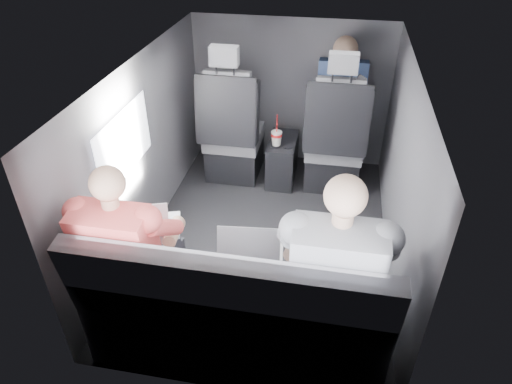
% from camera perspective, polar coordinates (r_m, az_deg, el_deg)
% --- Properties ---
extents(floor, '(2.60, 2.60, 0.00)m').
position_cam_1_polar(floor, '(3.55, 1.29, -5.76)').
color(floor, black).
rests_on(floor, ground).
extents(ceiling, '(2.60, 2.60, 0.00)m').
position_cam_1_polar(ceiling, '(2.88, 1.64, 15.33)').
color(ceiling, '#B2B2AD').
rests_on(ceiling, panel_back).
extents(panel_left, '(0.02, 2.60, 1.35)m').
position_cam_1_polar(panel_left, '(3.40, -13.75, 4.96)').
color(panel_left, '#56565B').
rests_on(panel_left, floor).
extents(panel_right, '(0.02, 2.60, 1.35)m').
position_cam_1_polar(panel_right, '(3.17, 17.71, 2.01)').
color(panel_right, '#56565B').
rests_on(panel_right, floor).
extents(panel_front, '(1.80, 0.02, 1.35)m').
position_cam_1_polar(panel_front, '(4.33, 4.28, 12.26)').
color(panel_front, '#56565B').
rests_on(panel_front, floor).
extents(panel_back, '(1.80, 0.02, 1.35)m').
position_cam_1_polar(panel_back, '(2.16, -4.26, -13.71)').
color(panel_back, '#56565B').
rests_on(panel_back, floor).
extents(side_window, '(0.02, 0.75, 0.42)m').
position_cam_1_polar(side_window, '(3.05, -16.06, 5.89)').
color(side_window, white).
rests_on(side_window, panel_left).
extents(seatbelt, '(0.35, 0.11, 0.59)m').
position_cam_1_polar(seatbelt, '(3.68, 10.23, 9.86)').
color(seatbelt, black).
rests_on(seatbelt, front_seat_right).
extents(front_seat_left, '(0.52, 0.58, 1.26)m').
position_cam_1_polar(front_seat_left, '(4.10, -2.97, 6.78)').
color(front_seat_left, black).
rests_on(front_seat_left, floor).
extents(front_seat_right, '(0.52, 0.58, 1.26)m').
position_cam_1_polar(front_seat_right, '(4.00, 9.74, 5.62)').
color(front_seat_right, black).
rests_on(front_seat_right, floor).
extents(center_console, '(0.24, 0.48, 0.41)m').
position_cam_1_polar(center_console, '(4.16, 3.31, 4.06)').
color(center_console, black).
rests_on(center_console, floor).
extents(rear_bench, '(1.60, 0.57, 0.92)m').
position_cam_1_polar(rear_bench, '(2.59, -2.59, -15.35)').
color(rear_bench, slate).
rests_on(rear_bench, floor).
extents(soda_cup, '(0.10, 0.10, 0.29)m').
position_cam_1_polar(soda_cup, '(3.93, 2.58, 6.76)').
color(soda_cup, white).
rests_on(soda_cup, center_console).
extents(laptop_white, '(0.40, 0.41, 0.25)m').
position_cam_1_polar(laptop_white, '(2.72, -13.51, -4.20)').
color(laptop_white, white).
rests_on(laptop_white, passenger_rear_left).
extents(laptop_silver, '(0.35, 0.33, 0.24)m').
position_cam_1_polar(laptop_silver, '(2.51, -0.51, -6.86)').
color(laptop_silver, '#AEADB2').
rests_on(laptop_silver, rear_bench).
extents(laptop_black, '(0.43, 0.43, 0.26)m').
position_cam_1_polar(laptop_black, '(2.48, 8.67, -7.71)').
color(laptop_black, black).
rests_on(laptop_black, passenger_rear_right).
extents(passenger_rear_left, '(0.49, 0.61, 1.20)m').
position_cam_1_polar(passenger_rear_left, '(2.60, -15.20, -6.95)').
color(passenger_rear_left, '#2F2F34').
rests_on(passenger_rear_left, rear_bench).
extents(passenger_rear_right, '(0.54, 0.65, 1.28)m').
position_cam_1_polar(passenger_rear_right, '(2.38, 9.78, -9.75)').
color(passenger_rear_right, navy).
rests_on(passenger_rear_right, rear_bench).
extents(passenger_front_right, '(0.41, 0.41, 0.84)m').
position_cam_1_polar(passenger_front_right, '(4.09, 10.50, 11.66)').
color(passenger_front_right, navy).
rests_on(passenger_front_right, front_seat_right).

